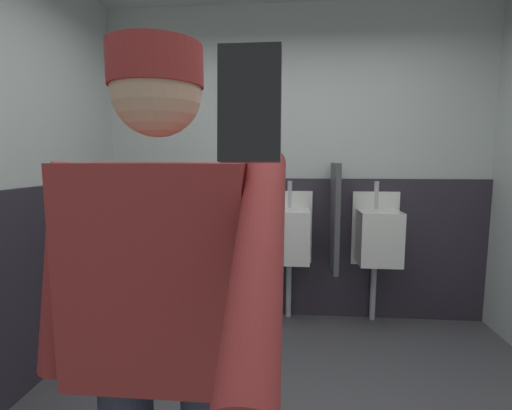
% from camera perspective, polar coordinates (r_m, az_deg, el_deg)
% --- Properties ---
extents(wall_back, '(3.95, 0.12, 2.75)m').
position_cam_1_polar(wall_back, '(3.39, 5.96, 6.07)').
color(wall_back, silver).
rests_on(wall_back, ground_plane).
extents(wainscot_band_back, '(3.35, 0.03, 1.26)m').
position_cam_1_polar(wainscot_band_back, '(3.41, 5.82, -6.54)').
color(wainscot_band_back, '#2D2833').
rests_on(wainscot_band_back, ground_plane).
extents(urinal_left, '(0.40, 0.34, 1.24)m').
position_cam_1_polar(urinal_left, '(3.24, 5.14, -4.60)').
color(urinal_left, white).
rests_on(urinal_left, ground_plane).
extents(urinal_middle, '(0.40, 0.34, 1.24)m').
position_cam_1_polar(urinal_middle, '(3.33, 18.21, -4.62)').
color(urinal_middle, white).
rests_on(urinal_middle, ground_plane).
extents(privacy_divider_panel, '(0.04, 0.40, 0.90)m').
position_cam_1_polar(privacy_divider_panel, '(3.16, 11.99, -1.83)').
color(privacy_divider_panel, '#4C4C51').
extents(person, '(0.65, 0.60, 1.70)m').
position_cam_1_polar(person, '(1.02, -14.09, -18.44)').
color(person, '#2D3342').
rests_on(person, ground_plane).
extents(cell_phone, '(0.06, 0.03, 0.11)m').
position_cam_1_polar(cell_phone, '(0.37, -0.93, 15.14)').
color(cell_phone, black).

